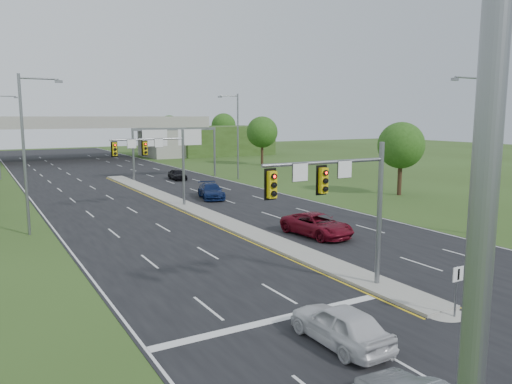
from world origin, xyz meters
The scene contains 21 objects.
ground centered at (0.00, 0.00, 0.00)m, with size 240.00×240.00×0.00m, color #2E4619.
road centered at (0.00, 35.00, 0.01)m, with size 24.00×160.00×0.02m, color black.
median centered at (0.00, 23.00, 0.10)m, with size 2.00×54.00×0.16m, color gray.
median_nose centered at (0.00, -4.00, 0.10)m, with size 2.00×2.00×0.16m, color gray.
lane_markings centered at (-0.60, 28.91, 0.02)m, with size 23.72×160.00×0.01m.
signal_mast_near centered at (-2.26, -0.07, 4.73)m, with size 6.62×0.60×7.00m.
signal_mast_far centered at (-2.26, 24.93, 4.73)m, with size 6.62×0.60×7.00m.
keep_right_sign centered at (0.00, -4.53, 1.52)m, with size 0.60×0.13×2.20m.
sign_gantry centered at (6.68, 44.92, 5.24)m, with size 11.58×0.44×6.67m.
overpass centered at (0.00, 80.00, 3.55)m, with size 80.00×14.00×8.10m.
lightpole_l_mid centered at (-13.30, 20.00, 6.10)m, with size 2.85×0.25×11.00m.
lightpole_r_near centered at (13.30, 5.00, 6.10)m, with size 2.85×0.25×11.00m.
lightpole_r_far centered at (13.30, 40.00, 6.10)m, with size 2.85×0.25×11.00m.
tree_r_near centered at (22.00, 20.00, 5.18)m, with size 4.80×4.80×7.60m.
tree_r_mid centered at (26.00, 55.00, 5.51)m, with size 5.20×5.20×8.12m.
tree_back_c centered at (24.00, 94.00, 5.51)m, with size 5.60×5.60×8.32m.
tree_back_d centered at (38.00, 94.00, 5.84)m, with size 6.00×6.00×8.85m.
car_white centered at (-5.57, -4.00, 0.77)m, with size 1.77×4.40×1.50m, color silver.
car_far_a centered at (3.67, 9.73, 0.79)m, with size 2.56×5.55×1.54m, color maroon.
car_far_b centered at (3.95, 27.71, 0.77)m, with size 2.10×5.17×1.50m, color #0B1944.
car_far_c centered at (6.39, 43.34, 0.71)m, with size 1.62×4.02×1.37m, color black.
Camera 1 is at (-16.68, -17.25, 8.20)m, focal length 35.00 mm.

